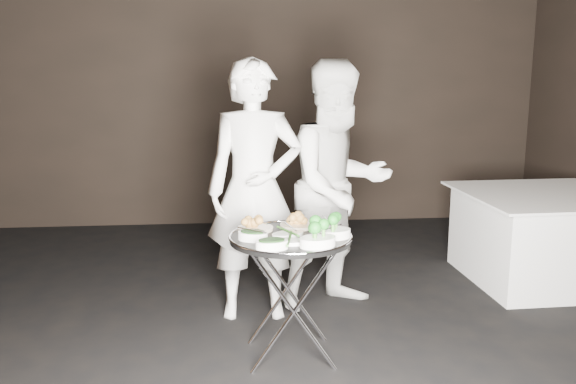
{
  "coord_description": "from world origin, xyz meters",
  "views": [
    {
      "loc": [
        -0.3,
        -3.02,
        1.64
      ],
      "look_at": [
        0.02,
        0.43,
        0.95
      ],
      "focal_mm": 38.0,
      "sensor_mm": 36.0,
      "label": 1
    }
  ],
  "objects": [
    {
      "name": "spinach_bowl_a",
      "position": [
        -0.19,
        0.22,
        0.76
      ],
      "size": [
        0.2,
        0.17,
        0.07
      ],
      "rotation": [
        0.0,
        0.0,
        -0.43
      ],
      "color": "white",
      "rests_on": "serving_tray"
    },
    {
      "name": "wall_back",
      "position": [
        0.0,
        3.52,
        1.5
      ],
      "size": [
        6.0,
        0.05,
        3.0
      ],
      "primitive_type": "cube",
      "color": "black",
      "rests_on": "floor"
    },
    {
      "name": "spinach_bowl_b",
      "position": [
        -0.1,
        0.04,
        0.76
      ],
      "size": [
        0.19,
        0.14,
        0.07
      ],
      "rotation": [
        0.0,
        0.0,
        0.17
      ],
      "color": "white",
      "rests_on": "serving_tray"
    },
    {
      "name": "floor",
      "position": [
        0.0,
        0.0,
        -0.03
      ],
      "size": [
        6.0,
        7.0,
        0.05
      ],
      "primitive_type": "cube",
      "color": "black",
      "rests_on": "ground"
    },
    {
      "name": "waiter_right",
      "position": [
        0.44,
        1.05,
        0.86
      ],
      "size": [
        1.02,
        0.92,
        1.72
      ],
      "primitive_type": "imported",
      "rotation": [
        0.0,
        0.0,
        0.39
      ],
      "color": "white",
      "rests_on": "floor"
    },
    {
      "name": "tray_stand",
      "position": [
        0.02,
        0.28,
        0.4
      ],
      "size": [
        0.48,
        0.41,
        0.71
      ],
      "rotation": [
        0.0,
        0.0,
        -0.15
      ],
      "color": "silver",
      "rests_on": "floor"
    },
    {
      "name": "serving_utensils",
      "position": [
        0.04,
        0.35,
        0.78
      ],
      "size": [
        0.59,
        0.43,
        0.01
      ],
      "color": "silver",
      "rests_on": "serving_tray"
    },
    {
      "name": "broccoli_bowl_a",
      "position": [
        0.26,
        0.22,
        0.76
      ],
      "size": [
        0.22,
        0.18,
        0.08
      ],
      "rotation": [
        0.0,
        0.0,
        0.2
      ],
      "color": "white",
      "rests_on": "serving_tray"
    },
    {
      "name": "dining_table",
      "position": [
        2.13,
        1.4,
        0.35
      ],
      "size": [
        1.23,
        1.23,
        0.7
      ],
      "rotation": [
        0.0,
        0.0,
        0.03
      ],
      "color": "white",
      "rests_on": "floor"
    },
    {
      "name": "asparagus_plate_b",
      "position": [
        0.0,
        0.13,
        0.74
      ],
      "size": [
        0.21,
        0.14,
        0.04
      ],
      "rotation": [
        0.0,
        0.0,
        -0.17
      ],
      "color": "white",
      "rests_on": "serving_tray"
    },
    {
      "name": "asparagus_plate_a",
      "position": [
        0.01,
        0.28,
        0.74
      ],
      "size": [
        0.22,
        0.18,
        0.04
      ],
      "rotation": [
        0.0,
        0.0,
        0.44
      ],
      "color": "white",
      "rests_on": "serving_tray"
    },
    {
      "name": "waiter_left",
      "position": [
        -0.15,
        0.94,
        0.86
      ],
      "size": [
        0.64,
        0.42,
        1.73
      ],
      "primitive_type": "imported",
      "rotation": [
        0.0,
        0.0,
        -0.01
      ],
      "color": "white",
      "rests_on": "floor"
    },
    {
      "name": "potato_plate_a",
      "position": [
        -0.17,
        0.43,
        0.76
      ],
      "size": [
        0.21,
        0.21,
        0.08
      ],
      "rotation": [
        0.0,
        0.0,
        -0.02
      ],
      "color": "beige",
      "rests_on": "serving_tray"
    },
    {
      "name": "potato_plate_b",
      "position": [
        0.09,
        0.48,
        0.76
      ],
      "size": [
        0.22,
        0.22,
        0.08
      ],
      "rotation": [
        0.0,
        0.0,
        0.36
      ],
      "color": "beige",
      "rests_on": "serving_tray"
    },
    {
      "name": "serving_tray",
      "position": [
        0.02,
        0.28,
        0.72
      ],
      "size": [
        0.7,
        0.7,
        0.04
      ],
      "color": "black",
      "rests_on": "tray_stand"
    },
    {
      "name": "greens_bowl",
      "position": [
        0.27,
        0.41,
        0.76
      ],
      "size": [
        0.11,
        0.11,
        0.06
      ],
      "rotation": [
        0.0,
        0.0,
        0.09
      ],
      "color": "white",
      "rests_on": "serving_tray"
    },
    {
      "name": "broccoli_bowl_b",
      "position": [
        0.15,
        0.06,
        0.77
      ],
      "size": [
        0.24,
        0.2,
        0.08
      ],
      "rotation": [
        0.0,
        0.0,
        0.33
      ],
      "color": "white",
      "rests_on": "serving_tray"
    }
  ]
}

